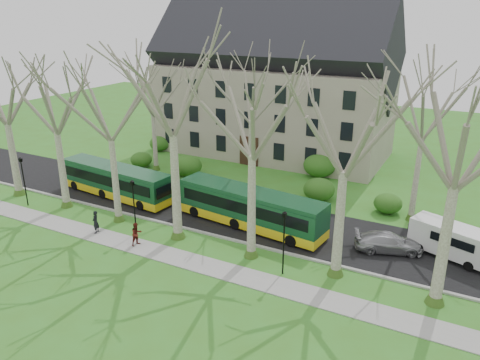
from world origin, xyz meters
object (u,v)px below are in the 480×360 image
at_px(bus_lead, 116,181).
at_px(pedestrian_b, 137,234).
at_px(van_a, 451,241).
at_px(pedestrian_a, 96,222).
at_px(bus_follow, 250,208).
at_px(sedan, 388,242).

height_order(bus_lead, pedestrian_b, bus_lead).
height_order(van_a, pedestrian_a, van_a).
distance_m(van_a, pedestrian_b, 21.87).
xyz_separation_m(pedestrian_a, pedestrian_b, (4.03, -0.10, -0.02)).
relative_size(bus_follow, sedan, 2.66).
relative_size(bus_lead, bus_follow, 0.95).
xyz_separation_m(sedan, pedestrian_a, (-20.23, -7.40, 0.21)).
bearing_deg(pedestrian_b, van_a, -48.87).
distance_m(bus_lead, sedan, 23.98).
height_order(bus_lead, bus_follow, bus_follow).
bearing_deg(pedestrian_b, bus_lead, 67.53).
bearing_deg(pedestrian_a, bus_follow, 106.22).
distance_m(sedan, van_a, 4.08).
bearing_deg(sedan, bus_lead, 72.46).
xyz_separation_m(sedan, pedestrian_b, (-16.20, -7.50, 0.19)).
xyz_separation_m(bus_lead, pedestrian_b, (7.75, -6.58, -0.60)).
height_order(bus_follow, van_a, bus_follow).
bearing_deg(pedestrian_b, pedestrian_a, 106.39).
height_order(bus_lead, van_a, bus_lead).
xyz_separation_m(bus_follow, pedestrian_a, (-9.83, -6.52, -0.65)).
bearing_deg(bus_follow, pedestrian_b, -124.21).
relative_size(pedestrian_a, pedestrian_b, 1.03).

